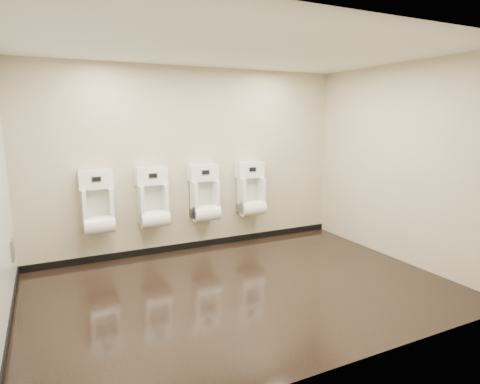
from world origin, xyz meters
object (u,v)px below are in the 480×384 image
(access_panel, at_px, (13,250))
(urinal_1, at_px, (153,201))
(urinal_3, at_px, (251,193))
(urinal_0, at_px, (98,206))
(urinal_2, at_px, (204,197))

(access_panel, bearing_deg, urinal_1, 12.44)
(access_panel, xyz_separation_m, urinal_1, (1.80, 0.40, 0.35))
(urinal_3, bearing_deg, urinal_0, 180.00)
(urinal_0, bearing_deg, urinal_1, 0.00)
(access_panel, relative_size, urinal_3, 0.29)
(access_panel, xyz_separation_m, urinal_2, (2.61, 0.40, 0.35))
(urinal_2, bearing_deg, urinal_1, 180.00)
(urinal_1, xyz_separation_m, urinal_3, (1.61, 0.00, 0.00))
(urinal_2, xyz_separation_m, urinal_3, (0.81, 0.00, 0.00))
(access_panel, height_order, urinal_2, urinal_2)
(urinal_0, distance_m, urinal_3, 2.38)
(urinal_1, distance_m, urinal_3, 1.61)
(urinal_0, xyz_separation_m, urinal_1, (0.77, 0.00, 0.00))
(access_panel, distance_m, urinal_1, 1.88)
(urinal_0, distance_m, urinal_2, 1.57)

